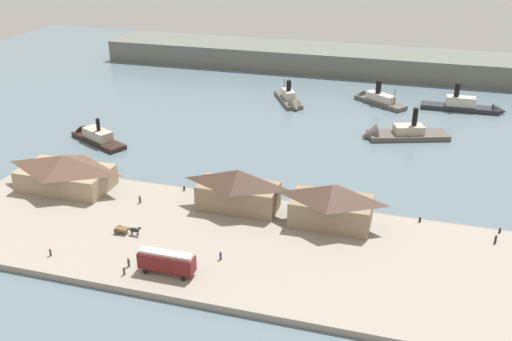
{
  "coord_description": "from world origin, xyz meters",
  "views": [
    {
      "loc": [
        31.79,
        -105.44,
        56.14
      ],
      "look_at": [
        -1.17,
        7.38,
        2.0
      ],
      "focal_mm": 39.71,
      "sensor_mm": 36.0,
      "label": 1
    }
  ],
  "objects_px": {
    "ferry_moored_east": "(375,99)",
    "ferry_moored_west": "(290,100)",
    "mooring_post_west": "(500,231)",
    "ferry_shed_west_terminal": "(238,189)",
    "ferry_departing_north": "(469,106)",
    "pedestrian_standing_center": "(129,262)",
    "mooring_post_center_east": "(420,220)",
    "street_tram": "(167,261)",
    "horse_cart": "(127,230)",
    "pedestrian_near_west_shed": "(124,271)",
    "ferry_shed_customs_shed": "(331,204)",
    "pedestrian_near_east_shed": "(496,239)",
    "pedestrian_walking_west": "(221,256)",
    "ferry_mid_harbor": "(395,134)",
    "ferry_shed_east_terminal": "(65,171)",
    "ferry_approaching_west": "(93,136)",
    "mooring_post_center_west": "(184,188)",
    "pedestrian_at_waters_edge": "(140,199)",
    "pedestrian_by_tram": "(50,252)"
  },
  "relations": [
    {
      "from": "ferry_shed_west_terminal",
      "to": "pedestrian_near_west_shed",
      "type": "distance_m",
      "value": 29.66
    },
    {
      "from": "pedestrian_standing_center",
      "to": "mooring_post_center_east",
      "type": "xyz_separation_m",
      "value": [
        46.98,
        29.49,
        -0.34
      ]
    },
    {
      "from": "ferry_moored_east",
      "to": "pedestrian_by_tram",
      "type": "bearing_deg",
      "value": -113.2
    },
    {
      "from": "ferry_shed_west_terminal",
      "to": "pedestrian_at_waters_edge",
      "type": "height_order",
      "value": "ferry_shed_west_terminal"
    },
    {
      "from": "pedestrian_near_east_shed",
      "to": "ferry_departing_north",
      "type": "bearing_deg",
      "value": 90.59
    },
    {
      "from": "mooring_post_center_west",
      "to": "horse_cart",
      "type": "bearing_deg",
      "value": -98.99
    },
    {
      "from": "pedestrian_near_west_shed",
      "to": "pedestrian_near_east_shed",
      "type": "bearing_deg",
      "value": 24.83
    },
    {
      "from": "horse_cart",
      "to": "pedestrian_at_waters_edge",
      "type": "height_order",
      "value": "horse_cart"
    },
    {
      "from": "ferry_departing_north",
      "to": "mooring_post_center_west",
      "type": "bearing_deg",
      "value": -128.68
    },
    {
      "from": "street_tram",
      "to": "horse_cart",
      "type": "distance_m",
      "value": 15.75
    },
    {
      "from": "ferry_mid_harbor",
      "to": "street_tram",
      "type": "bearing_deg",
      "value": -112.67
    },
    {
      "from": "pedestrian_by_tram",
      "to": "pedestrian_standing_center",
      "type": "height_order",
      "value": "pedestrian_standing_center"
    },
    {
      "from": "street_tram",
      "to": "mooring_post_west",
      "type": "xyz_separation_m",
      "value": [
        54.35,
        29.48,
        -1.98
      ]
    },
    {
      "from": "ferry_shed_customs_shed",
      "to": "pedestrian_walking_west",
      "type": "relative_size",
      "value": 9.41
    },
    {
      "from": "ferry_shed_east_terminal",
      "to": "ferry_shed_customs_shed",
      "type": "relative_size",
      "value": 1.26
    },
    {
      "from": "ferry_departing_north",
      "to": "pedestrian_near_east_shed",
      "type": "bearing_deg",
      "value": -89.41
    },
    {
      "from": "ferry_shed_customs_shed",
      "to": "ferry_moored_east",
      "type": "xyz_separation_m",
      "value": [
        0.8,
        82.18,
        -3.94
      ]
    },
    {
      "from": "ferry_shed_west_terminal",
      "to": "street_tram",
      "type": "distance_m",
      "value": 25.38
    },
    {
      "from": "mooring_post_west",
      "to": "pedestrian_by_tram",
      "type": "bearing_deg",
      "value": -158.29
    },
    {
      "from": "pedestrian_at_waters_edge",
      "to": "ferry_departing_north",
      "type": "distance_m",
      "value": 108.93
    },
    {
      "from": "pedestrian_near_west_shed",
      "to": "ferry_approaching_west",
      "type": "height_order",
      "value": "ferry_approaching_west"
    },
    {
      "from": "ferry_shed_east_terminal",
      "to": "ferry_mid_harbor",
      "type": "relative_size",
      "value": 0.81
    },
    {
      "from": "ferry_shed_east_terminal",
      "to": "pedestrian_at_waters_edge",
      "type": "xyz_separation_m",
      "value": [
        18.42,
        -1.91,
        -3.09
      ]
    },
    {
      "from": "ferry_shed_west_terminal",
      "to": "pedestrian_near_west_shed",
      "type": "bearing_deg",
      "value": -112.07
    },
    {
      "from": "pedestrian_by_tram",
      "to": "pedestrian_walking_west",
      "type": "bearing_deg",
      "value": 14.03
    },
    {
      "from": "ferry_moored_east",
      "to": "ferry_moored_west",
      "type": "distance_m",
      "value": 27.3
    },
    {
      "from": "ferry_mid_harbor",
      "to": "ferry_shed_customs_shed",
      "type": "bearing_deg",
      "value": -99.45
    },
    {
      "from": "pedestrian_at_waters_edge",
      "to": "ferry_departing_north",
      "type": "xyz_separation_m",
      "value": [
        68.2,
        84.94,
        -0.55
      ]
    },
    {
      "from": "ferry_shed_customs_shed",
      "to": "horse_cart",
      "type": "xyz_separation_m",
      "value": [
        -35.74,
        -14.55,
        -3.24
      ]
    },
    {
      "from": "pedestrian_walking_west",
      "to": "mooring_post_center_east",
      "type": "relative_size",
      "value": 1.83
    },
    {
      "from": "mooring_post_center_east",
      "to": "mooring_post_west",
      "type": "relative_size",
      "value": 1.0
    },
    {
      "from": "mooring_post_center_west",
      "to": "ferry_moored_east",
      "type": "relative_size",
      "value": 0.05
    },
    {
      "from": "mooring_post_west",
      "to": "ferry_shed_west_terminal",
      "type": "bearing_deg",
      "value": -174.8
    },
    {
      "from": "pedestrian_walking_west",
      "to": "ferry_mid_harbor",
      "type": "bearing_deg",
      "value": 70.49
    },
    {
      "from": "pedestrian_standing_center",
      "to": "ferry_moored_west",
      "type": "relative_size",
      "value": 0.09
    },
    {
      "from": "pedestrian_walking_west",
      "to": "ferry_moored_west",
      "type": "height_order",
      "value": "ferry_moored_west"
    },
    {
      "from": "pedestrian_standing_center",
      "to": "ferry_departing_north",
      "type": "height_order",
      "value": "ferry_departing_north"
    },
    {
      "from": "ferry_shed_customs_shed",
      "to": "mooring_post_center_west",
      "type": "distance_m",
      "value": 33.24
    },
    {
      "from": "ferry_shed_east_terminal",
      "to": "ferry_mid_harbor",
      "type": "distance_m",
      "value": 85.28
    },
    {
      "from": "pedestrian_near_west_shed",
      "to": "mooring_post_center_west",
      "type": "height_order",
      "value": "pedestrian_near_west_shed"
    },
    {
      "from": "horse_cart",
      "to": "ferry_approaching_west",
      "type": "relative_size",
      "value": 0.27
    },
    {
      "from": "horse_cart",
      "to": "pedestrian_near_east_shed",
      "type": "bearing_deg",
      "value": 13.57
    },
    {
      "from": "street_tram",
      "to": "pedestrian_walking_west",
      "type": "distance_m",
      "value": 9.71
    },
    {
      "from": "ferry_shed_west_terminal",
      "to": "street_tram",
      "type": "xyz_separation_m",
      "value": [
        -4.35,
        -24.93,
        -1.88
      ]
    },
    {
      "from": "ferry_shed_customs_shed",
      "to": "pedestrian_near_west_shed",
      "type": "distance_m",
      "value": 40.14
    },
    {
      "from": "ferry_departing_north",
      "to": "ferry_approaching_west",
      "type": "distance_m",
      "value": 111.59
    },
    {
      "from": "ferry_shed_west_terminal",
      "to": "ferry_departing_north",
      "type": "bearing_deg",
      "value": 59.46
    },
    {
      "from": "ferry_departing_north",
      "to": "ferry_moored_east",
      "type": "distance_m",
      "value": 28.28
    },
    {
      "from": "street_tram",
      "to": "pedestrian_near_west_shed",
      "type": "relative_size",
      "value": 6.33
    },
    {
      "from": "street_tram",
      "to": "ferry_approaching_west",
      "type": "distance_m",
      "value": 69.01
    }
  ]
}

